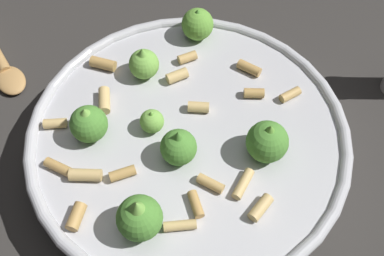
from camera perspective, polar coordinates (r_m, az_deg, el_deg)
The scene contains 2 objects.
ground_plane at distance 0.55m, azimuth -0.00°, elevation -3.63°, with size 2.40×2.40×0.00m, color #2D2B28.
cooking_pan at distance 0.52m, azimuth -0.12°, elevation -1.74°, with size 0.35×0.35×0.11m.
Camera 1 is at (-0.27, 0.00, 0.48)m, focal length 43.68 mm.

